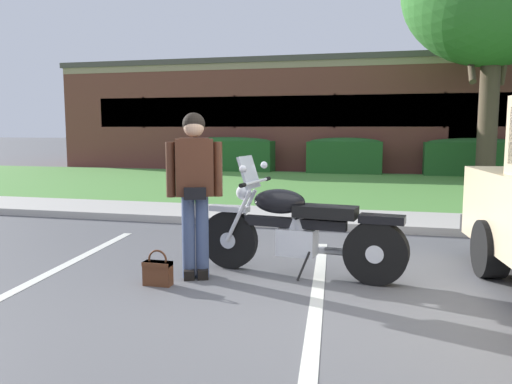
# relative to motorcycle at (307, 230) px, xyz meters

# --- Properties ---
(ground_plane) EXTENTS (140.00, 140.00, 0.00)m
(ground_plane) POSITION_rel_motorcycle_xyz_m (0.12, -0.84, -0.49)
(ground_plane) COLOR #565659
(curb_strip) EXTENTS (60.00, 0.20, 0.12)m
(curb_strip) POSITION_rel_motorcycle_xyz_m (0.12, 2.58, -0.43)
(curb_strip) COLOR #B7B2A8
(curb_strip) RESTS_ON ground
(concrete_walk) EXTENTS (60.00, 1.50, 0.08)m
(concrete_walk) POSITION_rel_motorcycle_xyz_m (0.12, 3.43, -0.45)
(concrete_walk) COLOR #B7B2A8
(concrete_walk) RESTS_ON ground
(grass_lawn) EXTENTS (60.00, 8.07, 0.06)m
(grass_lawn) POSITION_rel_motorcycle_xyz_m (0.12, 8.22, -0.46)
(grass_lawn) COLOR #518E3D
(grass_lawn) RESTS_ON ground
(stall_stripe_0) EXTENTS (0.54, 4.39, 0.01)m
(stall_stripe_0) POSITION_rel_motorcycle_xyz_m (-2.68, -0.64, -0.49)
(stall_stripe_0) COLOR silver
(stall_stripe_0) RESTS_ON ground
(stall_stripe_1) EXTENTS (0.54, 4.39, 0.01)m
(stall_stripe_1) POSITION_rel_motorcycle_xyz_m (0.20, -0.64, -0.49)
(stall_stripe_1) COLOR silver
(stall_stripe_1) RESTS_ON ground
(motorcycle) EXTENTS (2.24, 0.82, 1.26)m
(motorcycle) POSITION_rel_motorcycle_xyz_m (0.00, 0.00, 0.00)
(motorcycle) COLOR black
(motorcycle) RESTS_ON ground
(rider_person) EXTENTS (0.54, 0.38, 1.70)m
(rider_person) POSITION_rel_motorcycle_xyz_m (-1.11, -0.32, 0.50)
(rider_person) COLOR black
(rider_person) RESTS_ON ground
(handbag) EXTENTS (0.28, 0.13, 0.36)m
(handbag) POSITION_rel_motorcycle_xyz_m (-1.38, -0.68, -0.34)
(handbag) COLOR #562D19
(handbag) RESTS_ON ground
(hedge_left) EXTENTS (3.19, 0.90, 1.24)m
(hedge_left) POSITION_rel_motorcycle_xyz_m (-4.64, 12.25, 0.16)
(hedge_left) COLOR #235623
(hedge_left) RESTS_ON ground
(hedge_center_left) EXTENTS (2.47, 0.90, 1.24)m
(hedge_center_left) POSITION_rel_motorcycle_xyz_m (-0.57, 12.25, 0.16)
(hedge_center_left) COLOR #235623
(hedge_center_left) RESTS_ON ground
(hedge_center_right) EXTENTS (3.08, 0.90, 1.24)m
(hedge_center_right) POSITION_rel_motorcycle_xyz_m (3.49, 12.25, 0.16)
(hedge_center_right) COLOR #235623
(hedge_center_right) RESTS_ON ground
(brick_building) EXTENTS (21.61, 10.30, 4.11)m
(brick_building) POSITION_rel_motorcycle_xyz_m (-1.02, 18.15, 1.57)
(brick_building) COLOR brown
(brick_building) RESTS_ON ground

